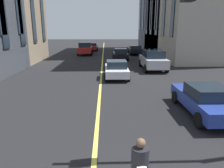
{
  "coord_description": "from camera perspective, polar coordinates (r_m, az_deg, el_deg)",
  "views": [
    {
      "loc": [
        -1.37,
        -0.36,
        3.8
      ],
      "look_at": [
        8.23,
        -0.66,
        1.28
      ],
      "focal_mm": 33.77,
      "sensor_mm": 36.0,
      "label": 1
    }
  ],
  "objects": [
    {
      "name": "car_blue_parked_b",
      "position": [
        10.48,
        24.04,
        -3.82
      ],
      "size": [
        4.4,
        1.95,
        1.37
      ],
      "color": "navy",
      "rests_on": "ground_plane"
    },
    {
      "name": "car_black_far",
      "position": [
        27.25,
        2.28,
        8.16
      ],
      "size": [
        3.9,
        1.89,
        1.4
      ],
      "color": "black",
      "rests_on": "ground_plane"
    },
    {
      "name": "car_black_parked_a",
      "position": [
        32.79,
        6.24,
        9.2
      ],
      "size": [
        4.4,
        1.95,
        1.37
      ],
      "color": "black",
      "rests_on": "ground_plane"
    },
    {
      "name": "lane_centre_line",
      "position": [
        21.7,
        -2.74,
        4.61
      ],
      "size": [
        80.0,
        0.16,
        0.01
      ],
      "color": "#D8C64C",
      "rests_on": "ground_plane"
    },
    {
      "name": "car_silver_trailing",
      "position": [
        20.6,
        11.02,
        6.53
      ],
      "size": [
        4.7,
        2.14,
        1.88
      ],
      "color": "#B7BABF",
      "rests_on": "ground_plane"
    },
    {
      "name": "car_red_mid",
      "position": [
        38.61,
        -5.38,
        10.04
      ],
      "size": [
        4.4,
        1.95,
        1.37
      ],
      "color": "#B21E1E",
      "rests_on": "ground_plane"
    },
    {
      "name": "car_red_oncoming",
      "position": [
        32.5,
        -7.24,
        9.59
      ],
      "size": [
        4.7,
        2.14,
        1.88
      ],
      "color": "#B21E1E",
      "rests_on": "ground_plane"
    },
    {
      "name": "car_white_near",
      "position": [
        16.76,
        1.21,
        4.04
      ],
      "size": [
        3.9,
        1.89,
        1.4
      ],
      "color": "silver",
      "rests_on": "ground_plane"
    }
  ]
}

